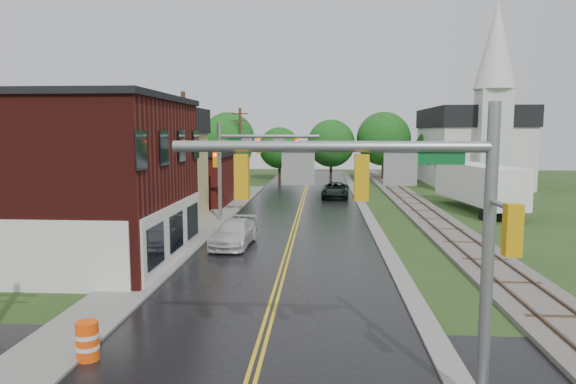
# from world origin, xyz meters

# --- Properties ---
(main_road) EXTENTS (10.00, 90.00, 0.02)m
(main_road) POSITION_xyz_m (0.00, 30.00, 0.00)
(main_road) COLOR black
(main_road) RESTS_ON ground
(curb_right) EXTENTS (0.80, 70.00, 0.12)m
(curb_right) POSITION_xyz_m (5.40, 35.00, 0.00)
(curb_right) COLOR gray
(curb_right) RESTS_ON ground
(sidewalk_left) EXTENTS (2.40, 50.00, 0.12)m
(sidewalk_left) POSITION_xyz_m (-6.20, 25.00, 0.00)
(sidewalk_left) COLOR gray
(sidewalk_left) RESTS_ON ground
(brick_building) EXTENTS (14.30, 10.30, 8.30)m
(brick_building) POSITION_xyz_m (-12.48, 15.00, 4.15)
(brick_building) COLOR #47130F
(brick_building) RESTS_ON ground
(yellow_house) EXTENTS (8.00, 7.00, 6.40)m
(yellow_house) POSITION_xyz_m (-11.00, 26.00, 3.20)
(yellow_house) COLOR tan
(yellow_house) RESTS_ON ground
(darkred_building) EXTENTS (7.00, 6.00, 4.40)m
(darkred_building) POSITION_xyz_m (-10.00, 35.00, 2.20)
(darkred_building) COLOR #3F0F0C
(darkred_building) RESTS_ON ground
(church) EXTENTS (10.40, 18.40, 20.00)m
(church) POSITION_xyz_m (20.00, 53.74, 5.83)
(church) COLOR silver
(church) RESTS_ON ground
(railroad) EXTENTS (3.20, 80.00, 0.30)m
(railroad) POSITION_xyz_m (10.00, 35.00, 0.11)
(railroad) COLOR #59544C
(railroad) RESTS_ON ground
(traffic_signal_near) EXTENTS (7.34, 0.30, 7.20)m
(traffic_signal_near) POSITION_xyz_m (3.47, 2.00, 4.97)
(traffic_signal_near) COLOR gray
(traffic_signal_near) RESTS_ON ground
(traffic_signal_far) EXTENTS (7.34, 0.43, 7.20)m
(traffic_signal_far) POSITION_xyz_m (-3.47, 27.00, 4.97)
(traffic_signal_far) COLOR gray
(traffic_signal_far) RESTS_ON ground
(utility_pole_b) EXTENTS (1.80, 0.28, 9.00)m
(utility_pole_b) POSITION_xyz_m (-6.80, 22.00, 4.72)
(utility_pole_b) COLOR #382616
(utility_pole_b) RESTS_ON ground
(utility_pole_c) EXTENTS (1.80, 0.28, 9.00)m
(utility_pole_c) POSITION_xyz_m (-6.80, 44.00, 4.72)
(utility_pole_c) COLOR #382616
(utility_pole_c) RESTS_ON ground
(tree_left_b) EXTENTS (7.60, 7.60, 9.69)m
(tree_left_b) POSITION_xyz_m (-17.85, 31.90, 5.72)
(tree_left_b) COLOR black
(tree_left_b) RESTS_ON ground
(tree_left_c) EXTENTS (6.00, 6.00, 7.65)m
(tree_left_c) POSITION_xyz_m (-13.85, 39.90, 4.51)
(tree_left_c) COLOR black
(tree_left_c) RESTS_ON ground
(tree_left_e) EXTENTS (6.40, 6.40, 8.16)m
(tree_left_e) POSITION_xyz_m (-8.85, 45.90, 4.81)
(tree_left_e) COLOR black
(tree_left_e) RESTS_ON ground
(suv_dark) EXTENTS (2.91, 5.65, 1.52)m
(suv_dark) POSITION_xyz_m (3.14, 40.75, 0.76)
(suv_dark) COLOR black
(suv_dark) RESTS_ON ground
(pickup_white) EXTENTS (2.39, 5.18, 1.47)m
(pickup_white) POSITION_xyz_m (-3.20, 18.98, 0.73)
(pickup_white) COLOR silver
(pickup_white) RESTS_ON ground
(semi_trailer) EXTENTS (4.27, 12.46, 3.85)m
(semi_trailer) POSITION_xyz_m (14.62, 33.17, 2.29)
(semi_trailer) COLOR black
(semi_trailer) RESTS_ON ground
(construction_barrel) EXTENTS (0.77, 0.77, 1.14)m
(construction_barrel) POSITION_xyz_m (-4.85, 4.00, 0.57)
(construction_barrel) COLOR #FD4E0B
(construction_barrel) RESTS_ON ground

